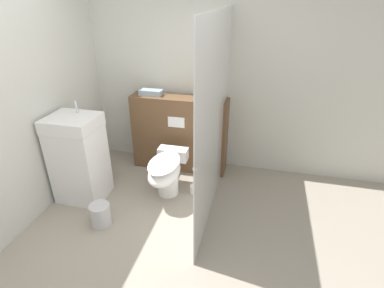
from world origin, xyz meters
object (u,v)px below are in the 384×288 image
Objects in this scene: sink_vanity at (79,158)px; waste_bin at (100,215)px; toilet at (166,172)px; hair_drier at (212,92)px.

waste_bin is at bearing -43.06° from sink_vanity.
sink_vanity is at bearing 136.94° from waste_bin.
sink_vanity reaches higher than toilet.
toilet is 0.87m from waste_bin.
toilet is 0.61× the size of sink_vanity.
toilet is 1.12m from hair_drier.
toilet is at bearing 14.77° from sink_vanity.
sink_vanity is at bearing -146.45° from hair_drier.
waste_bin is at bearing -124.98° from hair_drier.
hair_drier is 1.91m from waste_bin.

